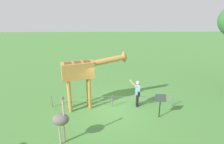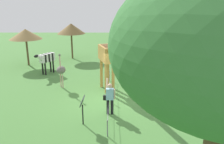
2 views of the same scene
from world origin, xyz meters
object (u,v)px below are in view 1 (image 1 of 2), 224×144
giraffe (83,72)px  visitor (137,92)px  info_sign (160,101)px  ostrich (61,120)px

giraffe → visitor: 3.29m
visitor → info_sign: size_ratio=1.30×
visitor → info_sign: 1.57m
giraffe → info_sign: bearing=-15.0°
visitor → ostrich: 4.81m
ostrich → info_sign: (4.67, 1.92, -0.23)m
giraffe → info_sign: size_ratio=2.79×
giraffe → visitor: giraffe is taller
info_sign → visitor: bearing=130.4°
visitor → info_sign: visitor is taller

